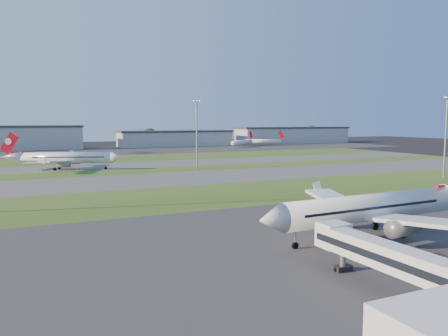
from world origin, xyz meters
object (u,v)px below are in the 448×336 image
jet_bridge (415,266)px  airliner_taxiing (66,158)px  light_mast_centre (197,129)px  mini_jet_far (264,141)px  airliner_parked (373,208)px  light_mast_east (446,131)px  mini_jet_near (242,142)px

jet_bridge → airliner_taxiing: size_ratio=0.71×
light_mast_centre → mini_jet_far: bearing=51.3°
airliner_parked → light_mast_centre: size_ratio=1.60×
light_mast_centre → light_mast_east: bearing=-41.6°
jet_bridge → light_mast_centre: size_ratio=1.04×
airliner_parked → light_mast_east: size_ratio=1.60×
jet_bridge → airliner_parked: airliner_parked is taller
mini_jet_far → light_mast_east: 186.02m
mini_jet_near → airliner_parked: bearing=-146.7°
mini_jet_near → airliner_taxiing: bearing=-175.6°
light_mast_east → light_mast_centre: bearing=138.4°
jet_bridge → mini_jet_near: mini_jet_near is taller
airliner_taxiing → mini_jet_near: (123.97, 100.59, -1.09)m
jet_bridge → mini_jet_far: bearing=63.3°
jet_bridge → light_mast_centre: light_mast_centre is taller
airliner_taxiing → light_mast_east: size_ratio=1.48×
jet_bridge → light_mast_centre: (24.81, 123.24, 10.81)m
mini_jet_near → mini_jet_far: same height
mini_jet_far → light_mast_centre: (-100.64, -125.81, 11.53)m
jet_bridge → airliner_parked: (15.01, 21.42, 0.52)m
jet_bridge → mini_jet_far: 278.86m
airliner_parked → mini_jet_near: size_ratio=1.69×
airliner_taxiing → light_mast_east: (108.07, -73.05, 10.44)m
light_mast_centre → light_mast_east: size_ratio=1.00×
jet_bridge → airliner_parked: size_ratio=0.65×
light_mast_east → jet_bridge: bearing=-142.6°
airliner_parked → mini_jet_far: bearing=61.7°
airliner_parked → light_mast_east: light_mast_east is taller
jet_bridge → mini_jet_near: 262.25m
light_mast_centre → light_mast_east: same height
airliner_parked → airliner_taxiing: size_ratio=1.09×
mini_jet_near → light_mast_east: bearing=-129.9°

